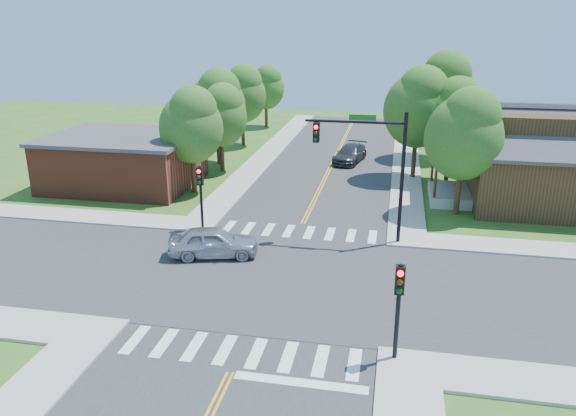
% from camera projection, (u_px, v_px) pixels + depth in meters
% --- Properties ---
extents(ground, '(100.00, 100.00, 0.00)m').
position_uv_depth(ground, '(276.00, 279.00, 26.53)').
color(ground, '#32561A').
rests_on(ground, ground).
extents(road_ns, '(10.00, 90.00, 0.04)m').
position_uv_depth(road_ns, '(276.00, 279.00, 26.52)').
color(road_ns, '#2D2D30').
rests_on(road_ns, ground).
extents(road_ew, '(90.00, 10.00, 0.04)m').
position_uv_depth(road_ew, '(276.00, 279.00, 26.52)').
color(road_ew, '#2D2D30').
rests_on(road_ew, ground).
extents(intersection_patch, '(10.20, 10.20, 0.06)m').
position_uv_depth(intersection_patch, '(276.00, 279.00, 26.53)').
color(intersection_patch, '#2D2D30').
rests_on(intersection_patch, ground).
extents(sidewalk_ne, '(40.00, 40.00, 0.14)m').
position_uv_depth(sidewalk_ne, '(551.00, 197.00, 38.30)').
color(sidewalk_ne, '#9E9B93').
rests_on(sidewalk_ne, ground).
extents(sidewalk_nw, '(40.00, 40.00, 0.14)m').
position_uv_depth(sidewalk_nw, '(122.00, 173.00, 44.06)').
color(sidewalk_nw, '#9E9B93').
rests_on(sidewalk_nw, ground).
extents(crosswalk_north, '(8.85, 2.00, 0.01)m').
position_uv_depth(crosswalk_north, '(299.00, 232.00, 32.26)').
color(crosswalk_north, white).
rests_on(crosswalk_north, ground).
extents(crosswalk_south, '(8.85, 2.00, 0.01)m').
position_uv_depth(crosswalk_south, '(241.00, 351.00, 20.76)').
color(crosswalk_south, white).
rests_on(crosswalk_south, ground).
extents(centerline, '(0.30, 90.00, 0.01)m').
position_uv_depth(centerline, '(276.00, 279.00, 26.51)').
color(centerline, gold).
rests_on(centerline, ground).
extents(stop_bar, '(4.60, 0.45, 0.09)m').
position_uv_depth(stop_bar, '(300.00, 384.00, 19.02)').
color(stop_bar, white).
rests_on(stop_bar, ground).
extents(signal_mast_ne, '(5.30, 0.42, 7.20)m').
position_uv_depth(signal_mast_ne, '(371.00, 156.00, 29.42)').
color(signal_mast_ne, black).
rests_on(signal_mast_ne, ground).
extents(signal_pole_se, '(0.34, 0.42, 3.80)m').
position_uv_depth(signal_pole_se, '(399.00, 295.00, 19.42)').
color(signal_pole_se, black).
rests_on(signal_pole_se, ground).
extents(signal_pole_nw, '(0.34, 0.42, 3.80)m').
position_uv_depth(signal_pole_nw, '(200.00, 186.00, 31.86)').
color(signal_pole_nw, black).
rests_on(signal_pole_nw, ground).
extents(house_ne, '(13.05, 8.80, 7.11)m').
position_uv_depth(house_ne, '(553.00, 156.00, 35.90)').
color(house_ne, '#352412').
rests_on(house_ne, ground).
extents(building_nw, '(10.40, 8.40, 3.73)m').
position_uv_depth(building_nw, '(124.00, 160.00, 40.75)').
color(building_nw, brown).
rests_on(building_nw, ground).
extents(tree_e_a, '(4.68, 4.45, 7.96)m').
position_uv_depth(tree_e_a, '(466.00, 132.00, 33.55)').
color(tree_e_a, '#382314').
rests_on(tree_e_a, ground).
extents(tree_e_b, '(4.62, 4.39, 7.85)m').
position_uv_depth(tree_e_b, '(453.00, 114.00, 40.30)').
color(tree_e_b, '#382314').
rests_on(tree_e_b, ground).
extents(tree_e_c, '(5.43, 5.15, 9.22)m').
position_uv_depth(tree_e_c, '(443.00, 88.00, 47.03)').
color(tree_e_c, '#382314').
rests_on(tree_e_c, ground).
extents(tree_e_d, '(4.19, 3.98, 7.12)m').
position_uv_depth(tree_e_d, '(438.00, 91.00, 55.90)').
color(tree_e_d, '#382314').
rests_on(tree_e_d, ground).
extents(tree_w_a, '(4.39, 4.17, 7.47)m').
position_uv_depth(tree_w_a, '(192.00, 123.00, 38.07)').
color(tree_w_a, '#382314').
rests_on(tree_w_a, ground).
extents(tree_w_b, '(4.68, 4.44, 7.95)m').
position_uv_depth(tree_w_b, '(218.00, 102.00, 45.40)').
color(tree_w_b, '#382314').
rests_on(tree_w_b, ground).
extents(tree_w_c, '(4.52, 4.29, 7.68)m').
position_uv_depth(tree_w_c, '(243.00, 92.00, 52.30)').
color(tree_w_c, '#382314').
rests_on(tree_w_c, ground).
extents(tree_w_d, '(4.05, 3.84, 6.88)m').
position_uv_depth(tree_w_d, '(267.00, 86.00, 61.42)').
color(tree_w_d, '#382314').
rests_on(tree_w_d, ground).
extents(tree_house, '(5.02, 4.77, 8.53)m').
position_uv_depth(tree_house, '(419.00, 105.00, 41.10)').
color(tree_house, '#382314').
rests_on(tree_house, ground).
extents(tree_bldg, '(4.13, 3.92, 7.02)m').
position_uv_depth(tree_bldg, '(221.00, 114.00, 43.56)').
color(tree_bldg, '#382314').
rests_on(tree_bldg, ground).
extents(car_silver, '(3.98, 5.44, 1.56)m').
position_uv_depth(car_silver, '(213.00, 243.00, 28.80)').
color(car_silver, '#B7B9BE').
rests_on(car_silver, ground).
extents(car_dgrey, '(3.87, 5.68, 1.43)m').
position_uv_depth(car_dgrey, '(350.00, 154.00, 47.42)').
color(car_dgrey, '#323538').
rests_on(car_dgrey, ground).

